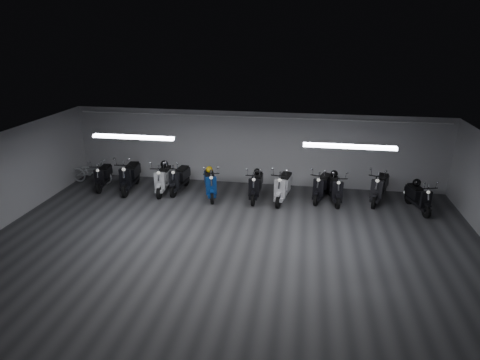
% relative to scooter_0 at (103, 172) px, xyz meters
% --- Properties ---
extents(floor, '(14.00, 10.00, 0.01)m').
position_rel_scooter_0_xyz_m(floor, '(5.54, -3.61, -0.63)').
color(floor, '#343437').
rests_on(floor, ground).
extents(ceiling, '(14.00, 10.00, 0.01)m').
position_rel_scooter_0_xyz_m(ceiling, '(5.54, -3.61, 2.18)').
color(ceiling, gray).
rests_on(ceiling, ground).
extents(back_wall, '(14.00, 0.01, 2.80)m').
position_rel_scooter_0_xyz_m(back_wall, '(5.54, 1.40, 0.77)').
color(back_wall, '#A8A8AB').
rests_on(back_wall, ground).
extents(front_wall, '(14.00, 0.01, 2.80)m').
position_rel_scooter_0_xyz_m(front_wall, '(5.54, -8.61, 0.77)').
color(front_wall, '#A8A8AB').
rests_on(front_wall, ground).
extents(fluor_strip_left, '(2.40, 0.18, 0.08)m').
position_rel_scooter_0_xyz_m(fluor_strip_left, '(2.54, -2.61, 2.11)').
color(fluor_strip_left, white).
rests_on(fluor_strip_left, ceiling).
extents(fluor_strip_right, '(2.40, 0.18, 0.08)m').
position_rel_scooter_0_xyz_m(fluor_strip_right, '(8.54, -2.61, 2.11)').
color(fluor_strip_right, white).
rests_on(fluor_strip_right, ceiling).
extents(conduit, '(13.60, 0.05, 0.05)m').
position_rel_scooter_0_xyz_m(conduit, '(5.54, 1.31, 1.99)').
color(conduit, white).
rests_on(conduit, back_wall).
extents(scooter_0, '(0.80, 1.75, 1.25)m').
position_rel_scooter_0_xyz_m(scooter_0, '(0.00, 0.00, 0.00)').
color(scooter_0, black).
rests_on(scooter_0, floor).
extents(scooter_1, '(0.85, 2.03, 1.47)m').
position_rel_scooter_0_xyz_m(scooter_1, '(1.10, -0.06, 0.11)').
color(scooter_1, black).
rests_on(scooter_1, floor).
extents(scooter_2, '(0.75, 1.88, 1.37)m').
position_rel_scooter_0_xyz_m(scooter_2, '(2.38, -0.06, 0.06)').
color(scooter_2, silver).
rests_on(scooter_2, floor).
extents(scooter_3, '(0.77, 1.84, 1.33)m').
position_rel_scooter_0_xyz_m(scooter_3, '(2.93, 0.13, 0.04)').
color(scooter_3, black).
rests_on(scooter_3, floor).
extents(scooter_4, '(1.14, 1.91, 1.35)m').
position_rel_scooter_0_xyz_m(scooter_4, '(4.17, -0.22, 0.05)').
color(scooter_4, navy).
rests_on(scooter_4, floor).
extents(scooter_5, '(0.64, 1.80, 1.33)m').
position_rel_scooter_0_xyz_m(scooter_5, '(5.78, -0.12, 0.04)').
color(scooter_5, black).
rests_on(scooter_5, floor).
extents(scooter_6, '(0.95, 1.98, 1.41)m').
position_rel_scooter_0_xyz_m(scooter_6, '(6.73, -0.15, 0.08)').
color(scooter_6, silver).
rests_on(scooter_6, floor).
extents(scooter_7, '(1.13, 1.88, 1.33)m').
position_rel_scooter_0_xyz_m(scooter_7, '(8.07, 0.19, 0.04)').
color(scooter_7, black).
rests_on(scooter_7, floor).
extents(scooter_8, '(0.83, 1.83, 1.31)m').
position_rel_scooter_0_xyz_m(scooter_8, '(8.49, 0.08, 0.03)').
color(scooter_8, black).
rests_on(scooter_8, floor).
extents(scooter_9, '(1.25, 2.00, 1.41)m').
position_rel_scooter_0_xyz_m(scooter_9, '(10.00, 0.28, 0.08)').
color(scooter_9, black).
rests_on(scooter_9, floor).
extents(bicycle, '(1.74, 0.70, 1.10)m').
position_rel_scooter_0_xyz_m(bicycle, '(-0.70, 0.40, -0.07)').
color(bicycle, white).
rests_on(bicycle, floor).
extents(scooter_10, '(0.98, 1.74, 1.23)m').
position_rel_scooter_0_xyz_m(scooter_10, '(11.16, -0.22, -0.01)').
color(scooter_10, black).
rests_on(scooter_10, floor).
extents(helmet_0, '(0.24, 0.24, 0.24)m').
position_rel_scooter_0_xyz_m(helmet_0, '(4.09, 0.02, 0.33)').
color(helmet_0, gold).
rests_on(helmet_0, scooter_4).
extents(helmet_1, '(0.29, 0.29, 0.29)m').
position_rel_scooter_0_xyz_m(helmet_1, '(2.36, 0.20, 0.37)').
color(helmet_1, black).
rests_on(helmet_1, scooter_2).
extents(helmet_2, '(0.26, 0.26, 0.26)m').
position_rel_scooter_0_xyz_m(helmet_2, '(11.10, 0.00, 0.27)').
color(helmet_2, black).
rests_on(helmet_2, scooter_10).
extents(helmet_3, '(0.23, 0.23, 0.23)m').
position_rel_scooter_0_xyz_m(helmet_3, '(5.79, 0.13, 0.31)').
color(helmet_3, black).
rests_on(helmet_3, scooter_5).
extents(helmet_4, '(0.26, 0.26, 0.26)m').
position_rel_scooter_0_xyz_m(helmet_4, '(8.45, 0.32, 0.31)').
color(helmet_4, black).
rests_on(helmet_4, scooter_8).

